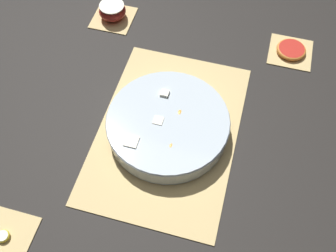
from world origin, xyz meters
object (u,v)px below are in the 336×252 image
object	(u,v)px
apple_half	(112,11)
grapefruit_slice	(291,50)
fruit_salad_bowl	(168,124)
banana_coin_single	(3,236)

from	to	relation	value
apple_half	grapefruit_slice	world-z (taller)	apple_half
fruit_salad_bowl	grapefruit_slice	bearing A→B (deg)	142.48
grapefruit_slice	apple_half	bearing A→B (deg)	-90.00
apple_half	grapefruit_slice	size ratio (longest dim) A/B	0.97
fruit_salad_bowl	grapefruit_slice	distance (m)	0.44
banana_coin_single	apple_half	bearing A→B (deg)	-180.00
fruit_salad_bowl	apple_half	distance (m)	0.44
fruit_salad_bowl	banana_coin_single	size ratio (longest dim) A/B	10.55
fruit_salad_bowl	banana_coin_single	bearing A→B (deg)	-37.57
fruit_salad_bowl	grapefruit_slice	size ratio (longest dim) A/B	3.62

